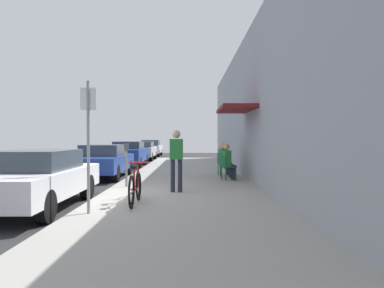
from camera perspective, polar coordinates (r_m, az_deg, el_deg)
ground_plane at (r=9.74m, az=-14.72°, el=-8.55°), size 60.00×60.00×0.00m
sidewalk_slab at (r=11.41m, az=-1.06°, el=-6.83°), size 4.50×32.00×0.12m
building_facade at (r=11.59m, az=10.94°, el=6.63°), size 1.40×32.00×5.51m
parked_car_0 at (r=8.85m, az=-23.68°, el=-5.00°), size 1.80×4.40×1.33m
parked_car_1 at (r=14.88m, az=-13.93°, el=-2.56°), size 1.80×4.40×1.34m
parked_car_2 at (r=20.72m, az=-10.05°, el=-1.46°), size 1.80×4.40×1.42m
parked_car_3 at (r=26.55m, az=-7.91°, el=-1.01°), size 1.80×4.40×1.35m
parked_car_4 at (r=32.41m, az=-6.54°, el=-0.61°), size 1.80×4.40×1.45m
parking_meter at (r=11.16m, az=-10.38°, el=-2.75°), size 0.12×0.10×1.32m
street_sign at (r=7.32m, az=-16.14°, el=1.22°), size 0.32×0.06×2.60m
bicycle_0 at (r=8.17m, az=-8.99°, el=-6.96°), size 0.46×1.71×0.90m
bicycle_1 at (r=8.65m, az=-9.07°, el=-6.52°), size 0.46×1.71×0.90m
cafe_chair_0 at (r=12.69m, az=5.51°, el=-3.49°), size 0.55×0.55×0.87m
seated_patron_0 at (r=12.70m, az=5.76°, el=-2.62°), size 0.50×0.45×1.29m
cafe_chair_1 at (r=13.69m, az=5.06°, el=-3.17°), size 0.46×0.46×0.87m
seated_patron_1 at (r=13.69m, az=5.31°, el=-2.36°), size 0.44×0.37×1.29m
cafe_chair_2 at (r=14.44m, az=4.78°, el=-2.95°), size 0.50×0.50×0.87m
seated_patron_2 at (r=14.45m, az=5.01°, el=-2.19°), size 0.47×0.41×1.29m
pedestrian_standing at (r=9.85m, az=-2.50°, el=-1.86°), size 0.36×0.22×1.70m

